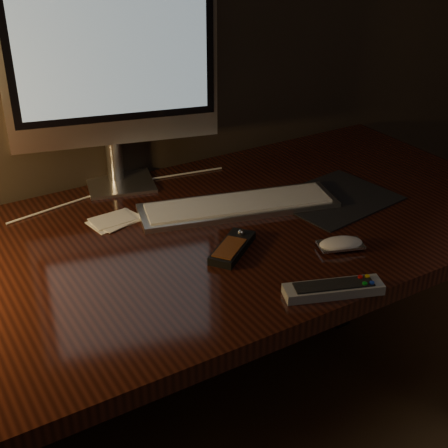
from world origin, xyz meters
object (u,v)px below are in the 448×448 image
mouse (341,245)px  media_remote (232,247)px  monitor (111,62)px  keyboard (238,205)px  tv_remote (333,289)px  desk (189,267)px

mouse → media_remote: bearing=170.8°
mouse → monitor: bearing=136.0°
keyboard → tv_remote: bearing=-80.3°
media_remote → tv_remote: 0.24m
keyboard → monitor: bearing=140.1°
desk → keyboard: keyboard is taller
desk → tv_remote: 0.44m
mouse → media_remote: (-0.20, 0.11, 0.00)m
media_remote → tv_remote: media_remote is taller
tv_remote → keyboard: bearing=105.2°
desk → media_remote: media_remote is taller
mouse → tv_remote: size_ratio=0.49×
mouse → media_remote: media_remote is taller
mouse → tv_remote: bearing=-115.7°
monitor → mouse: bearing=-48.9°
desk → monitor: (-0.06, 0.26, 0.45)m
desk → mouse: bearing=-52.6°
monitor → keyboard: size_ratio=1.13×
monitor → media_remote: (0.07, -0.43, -0.31)m
mouse → media_remote: 0.23m
keyboard → tv_remote: tv_remote is taller
desk → keyboard: (0.13, -0.01, 0.14)m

